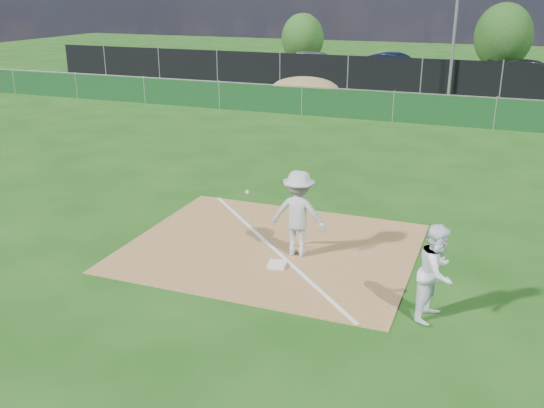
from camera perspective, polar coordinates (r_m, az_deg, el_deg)
The scene contains 16 objects.
ground at distance 21.27m, azimuth 8.79°, elevation 5.07°, with size 90.00×90.00×0.00m, color #18470F.
infield_dirt at distance 13.06m, azimuth -0.03°, elevation -4.09°, with size 6.00×5.00×0.02m, color olive.
foul_line at distance 13.05m, azimuth -0.03°, elevation -4.03°, with size 0.08×7.00×0.01m, color white.
green_fence at distance 25.94m, azimuth 11.34°, elevation 8.90°, with size 44.00×0.05×1.20m, color #0F3716.
dirt_mound at distance 30.49m, azimuth 3.13°, elevation 10.78°, with size 3.38×2.60×1.17m, color olive.
black_fence at distance 33.71m, azimuth 13.88°, elevation 11.64°, with size 46.00×0.04×1.80m, color black.
parking_lot at distance 38.75m, azimuth 14.82°, elevation 11.20°, with size 46.00×9.00×0.01m, color black.
light_pole at distance 33.00m, azimuth 16.94°, elevation 16.64°, with size 0.16×0.16×8.00m, color slate.
first_base at distance 12.18m, azimuth 0.47°, elevation -5.70°, with size 0.34×0.34×0.07m, color white.
play_at_first at distance 12.38m, azimuth 2.52°, elevation -0.90°, with size 1.79×0.71×1.81m.
runner at distance 10.42m, azimuth 15.23°, elevation -6.23°, with size 0.82×0.64×1.68m, color white.
car_left at distance 39.24m, azimuth 4.15°, elevation 13.08°, with size 1.92×4.76×1.62m, color #B4B8BD.
car_mid at distance 38.54m, azimuth 11.53°, elevation 12.58°, with size 1.64×4.72×1.55m, color #111633.
car_right at distance 38.81m, azimuth 23.28°, elevation 11.34°, with size 1.95×4.79×1.39m, color black.
tree_left at distance 45.35m, azimuth 2.89°, elevation 15.31°, with size 3.06×3.06×3.62m.
tree_mid at distance 44.08m, azimuth 20.94°, elevation 14.53°, with size 3.74×3.74×4.44m.
Camera 1 is at (4.31, -10.15, 5.27)m, focal length 40.00 mm.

